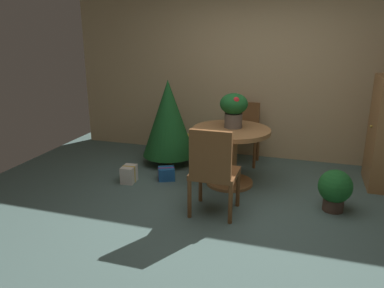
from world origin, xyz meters
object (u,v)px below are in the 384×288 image
Objects in this scene: holiday_tree at (168,118)px; gift_box_cream at (129,174)px; gift_box_blue at (166,174)px; wooden_chair_far at (243,128)px; flower_vase at (234,107)px; potted_plant at (335,189)px; round_dining_table at (231,146)px; wooden_chair_near at (213,168)px.

gift_box_cream is (-0.24, -0.83, -0.58)m from holiday_tree.
gift_box_blue is at bearing -72.50° from holiday_tree.
gift_box_blue is (-0.83, -1.03, -0.43)m from wooden_chair_far.
flower_vase is 1.50m from potted_plant.
gift_box_blue is (-0.84, -0.18, -0.91)m from flower_vase.
wooden_chair_far is 0.72× the size of holiday_tree.
holiday_tree reaches higher than round_dining_table.
round_dining_table is at bearing -99.79° from flower_vase.
wooden_chair_far is 1.80m from wooden_chair_near.
round_dining_table is at bearing 14.85° from gift_box_cream.
wooden_chair_near is 3.61× the size of gift_box_blue.
flower_vase is 1.16m from holiday_tree.
gift_box_blue is at bearing -167.89° from flower_vase.
wooden_chair_near reaches higher than potted_plant.
holiday_tree is at bearing 73.75° from gift_box_cream.
wooden_chair_near is 1.22m from gift_box_blue.
gift_box_blue is at bearing -128.82° from wooden_chair_far.
gift_box_cream is (-1.26, -0.33, -0.40)m from round_dining_table.
gift_box_blue is 2.09m from potted_plant.
round_dining_table is 2.27× the size of flower_vase.
gift_box_blue is 0.57× the size of potted_plant.
flower_vase is 1.60× the size of gift_box_blue.
flower_vase reaches higher than round_dining_table.
potted_plant is at bearing -1.22° from gift_box_cream.
holiday_tree is at bearing 107.50° from gift_box_blue.
holiday_tree is at bearing 158.63° from potted_plant.
round_dining_table is 0.48m from flower_vase.
wooden_chair_far is 1.81m from potted_plant.
round_dining_table is 3.63× the size of gift_box_blue.
flower_vase reaches higher than potted_plant.
gift_box_cream is (-1.27, -0.40, -0.88)m from flower_vase.
wooden_chair_near reaches higher than round_dining_table.
holiday_tree is at bearing -157.68° from wooden_chair_far.
flower_vase is at bearing 159.70° from potted_plant.
flower_vase is at bearing -22.63° from holiday_tree.
potted_plant is (1.24, -0.39, -0.25)m from round_dining_table.
potted_plant reaches higher than gift_box_blue.
holiday_tree reaches higher than gift_box_cream.
wooden_chair_near is 1.36m from potted_plant.
potted_plant is at bearing -7.55° from gift_box_blue.
wooden_chair_far is 1.82m from gift_box_cream.
potted_plant is (2.06, -0.27, 0.17)m from gift_box_blue.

